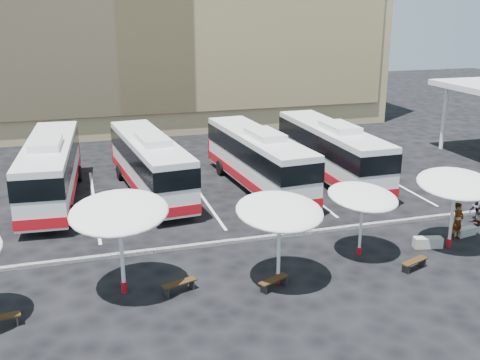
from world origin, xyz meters
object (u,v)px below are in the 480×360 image
object	(u,v)px
sunshade_3	(363,197)
sunshade_4	(456,184)
bus_0	(51,168)
conc_bench_0	(428,242)
wood_bench_1	(179,285)
conc_bench_1	(466,232)
bus_3	(331,150)
wood_bench_2	(274,281)
wood_bench_3	(414,262)
bus_2	(258,158)
passenger_0	(458,221)
sunshade_1	(119,213)
bus_1	(150,162)
sunshade_2	(280,212)
passenger_3	(478,204)

from	to	relation	value
sunshade_3	sunshade_4	bearing A→B (deg)	-5.66
bus_0	conc_bench_0	world-z (taller)	bus_0
wood_bench_1	conc_bench_1	world-z (taller)	wood_bench_1
bus_3	wood_bench_2	xyz separation A→B (m)	(-8.27, -12.49, -1.59)
conc_bench_0	wood_bench_2	bearing A→B (deg)	-168.32
bus_3	wood_bench_3	bearing A→B (deg)	-100.20
bus_2	passenger_0	world-z (taller)	bus_2
sunshade_4	wood_bench_2	xyz separation A→B (m)	(-8.97, -1.41, -2.70)
bus_0	bus_2	xyz separation A→B (m)	(11.74, -1.16, -0.02)
sunshade_1	sunshade_4	world-z (taller)	sunshade_1
bus_2	conc_bench_1	distance (m)	12.28
bus_1	conc_bench_0	distance (m)	15.83
sunshade_2	wood_bench_3	distance (m)	6.44
wood_bench_2	wood_bench_3	size ratio (longest dim) A/B	0.98
bus_1	conc_bench_1	distance (m)	17.28
bus_0	sunshade_3	bearing A→B (deg)	-37.12
bus_3	conc_bench_0	world-z (taller)	bus_3
wood_bench_3	passenger_0	size ratio (longest dim) A/B	0.78
sunshade_3	passenger_0	xyz separation A→B (m)	(5.20, 0.27, -1.79)
sunshade_3	sunshade_4	xyz separation A→B (m)	(4.31, -0.43, 0.33)
conc_bench_1	wood_bench_3	bearing A→B (deg)	-151.09
bus_1	sunshade_1	distance (m)	11.97
sunshade_1	sunshade_2	bearing A→B (deg)	-9.19
sunshade_2	conc_bench_1	bearing A→B (deg)	10.53
passenger_3	bus_1	bearing A→B (deg)	-47.34
wood_bench_1	wood_bench_3	bearing A→B (deg)	-5.20
bus_3	passenger_3	bearing A→B (deg)	-65.81
bus_0	passenger_3	xyz separation A→B (m)	(20.72, -9.50, -1.00)
wood_bench_2	conc_bench_0	distance (m)	8.20
sunshade_2	passenger_0	size ratio (longest dim) A/B	2.10
bus_1	wood_bench_1	distance (m)	12.30
sunshade_3	conc_bench_1	world-z (taller)	sunshade_3
sunshade_4	passenger_3	xyz separation A→B (m)	(3.35, 2.35, -2.12)
sunshade_2	passenger_0	bearing A→B (deg)	10.09
sunshade_4	bus_2	bearing A→B (deg)	117.78
bus_1	sunshade_2	xyz separation A→B (m)	(3.27, -12.55, 1.17)
bus_0	bus_2	distance (m)	11.80
bus_2	passenger_3	bearing A→B (deg)	-47.52
bus_3	sunshade_4	distance (m)	11.15
bus_3	sunshade_3	distance (m)	11.27
bus_1	bus_2	distance (m)	6.34
bus_3	passenger_3	size ratio (longest dim) A/B	6.53
passenger_0	sunshade_4	bearing A→B (deg)	-158.06
sunshade_2	wood_bench_3	bearing A→B (deg)	-5.22
sunshade_1	conc_bench_1	size ratio (longest dim) A/B	4.34
sunshade_3	wood_bench_2	xyz separation A→B (m)	(-4.66, -1.84, -2.37)
sunshade_1	wood_bench_2	world-z (taller)	sunshade_1
bus_3	conc_bench_0	xyz separation A→B (m)	(-0.24, -10.83, -1.66)
conc_bench_1	passenger_0	bearing A→B (deg)	-163.68
bus_2	passenger_0	size ratio (longest dim) A/B	6.53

